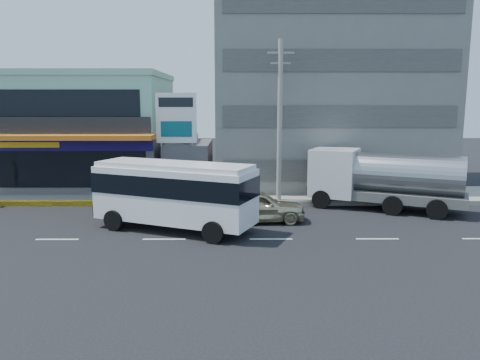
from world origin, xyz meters
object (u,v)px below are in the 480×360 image
at_px(shop_building, 85,133).
at_px(sedan, 258,206).
at_px(satellite_dish, 188,142).
at_px(utility_pole_near, 280,122).
at_px(concrete_building, 324,93).
at_px(billboard, 176,124).
at_px(minibus, 174,190).
at_px(tanker_truck, 380,178).

bearing_deg(shop_building, sedan, -40.56).
xyz_separation_m(shop_building, satellite_dish, (8.00, -2.95, -0.42)).
xyz_separation_m(shop_building, utility_pole_near, (14.00, -6.55, 1.15)).
height_order(concrete_building, billboard, concrete_building).
height_order(shop_building, sedan, shop_building).
relative_size(minibus, tanker_truck, 0.93).
distance_m(concrete_building, utility_pole_near, 8.79).
height_order(billboard, minibus, billboard).
relative_size(billboard, sedan, 1.38).
relative_size(satellite_dish, sedan, 0.30).
xyz_separation_m(shop_building, sedan, (12.52, -10.71, -3.14)).
xyz_separation_m(shop_building, billboard, (7.50, -4.75, 0.93)).
xyz_separation_m(minibus, tanker_truck, (11.58, 4.55, -0.15)).
distance_m(utility_pole_near, minibus, 8.70).
relative_size(shop_building, utility_pole_near, 1.24).
bearing_deg(utility_pole_near, concrete_building, 62.24).
distance_m(minibus, tanker_truck, 12.44).
distance_m(satellite_dish, tanker_truck, 12.93).
bearing_deg(utility_pole_near, sedan, -109.59).
xyz_separation_m(shop_building, tanker_truck, (19.88, -7.78, -2.13)).
bearing_deg(minibus, tanker_truck, 21.48).
xyz_separation_m(concrete_building, satellite_dish, (-10.00, -4.00, -3.42)).
height_order(concrete_building, sedan, concrete_building).
bearing_deg(utility_pole_near, minibus, -134.57).
bearing_deg(satellite_dish, sedan, -59.83).
height_order(satellite_dish, utility_pole_near, utility_pole_near).
distance_m(shop_building, tanker_truck, 21.45).
bearing_deg(satellite_dish, tanker_truck, -22.14).
bearing_deg(satellite_dish, shop_building, 159.79).
bearing_deg(concrete_building, minibus, -125.93).
distance_m(concrete_building, minibus, 17.26).
xyz_separation_m(utility_pole_near, sedan, (-1.48, -4.17, -4.30)).
height_order(billboard, tanker_truck, billboard).
height_order(satellite_dish, billboard, billboard).
relative_size(shop_building, minibus, 1.47).
relative_size(utility_pole_near, sedan, 2.00).
xyz_separation_m(concrete_building, minibus, (-9.70, -13.39, -4.98)).
bearing_deg(utility_pole_near, satellite_dish, 149.04).
distance_m(shop_building, billboard, 8.92).
relative_size(concrete_building, tanker_truck, 1.76).
bearing_deg(minibus, concrete_building, 54.07).
xyz_separation_m(billboard, utility_pole_near, (6.50, -1.80, 0.22)).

